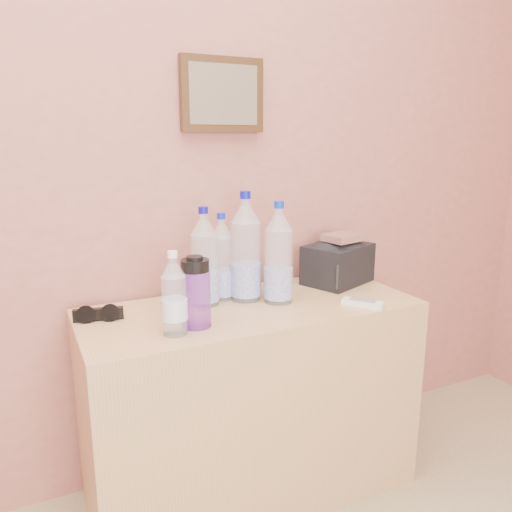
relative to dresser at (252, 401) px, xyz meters
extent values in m
plane|color=#97524B|center=(-0.45, 0.26, 1.00)|extent=(4.00, 0.00, 4.00)
cube|color=#A77853|center=(0.00, 0.00, 0.00)|extent=(1.13, 0.47, 0.71)
cylinder|color=silver|center=(-0.13, 0.08, 0.50)|extent=(0.09, 0.09, 0.29)
cylinder|color=#0D0B97|center=(-0.13, 0.08, 0.67)|extent=(0.03, 0.03, 0.02)
cylinder|color=silver|center=(-0.06, 0.12, 0.48)|extent=(0.08, 0.08, 0.26)
cylinder|color=#0A21AB|center=(-0.06, 0.12, 0.65)|extent=(0.03, 0.03, 0.02)
cylinder|color=silver|center=(0.01, 0.07, 0.52)|extent=(0.10, 0.10, 0.33)
cylinder|color=#090FA6|center=(0.01, 0.07, 0.72)|extent=(0.04, 0.04, 0.03)
cylinder|color=silver|center=(0.10, 0.00, 0.50)|extent=(0.09, 0.09, 0.30)
cylinder|color=#0730B0|center=(0.10, 0.00, 0.69)|extent=(0.03, 0.03, 0.02)
cylinder|color=silver|center=(-0.30, -0.13, 0.46)|extent=(0.07, 0.07, 0.21)
cylinder|color=white|center=(-0.30, -0.13, 0.59)|extent=(0.03, 0.03, 0.02)
cylinder|color=purple|center=(-0.23, -0.09, 0.44)|extent=(0.09, 0.09, 0.17)
cylinder|color=black|center=(-0.23, -0.09, 0.55)|extent=(0.08, 0.08, 0.04)
cube|color=beige|center=(0.34, -0.16, 0.36)|extent=(0.12, 0.14, 0.02)
cube|color=white|center=(0.42, 0.08, 0.54)|extent=(0.15, 0.13, 0.03)
camera|label=1|loc=(-0.68, -1.44, 0.91)|focal=35.00mm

